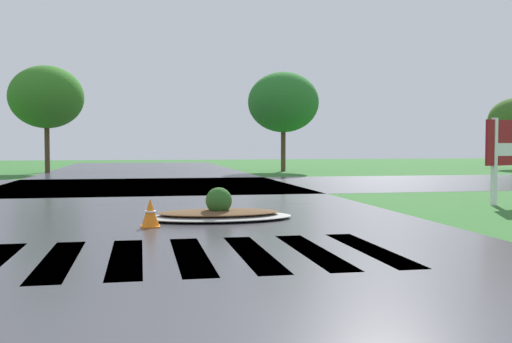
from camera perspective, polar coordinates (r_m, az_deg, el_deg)
The scene contains 6 objects.
asphalt_roadway at distance 14.32m, azimuth -9.90°, elevation -3.79°, with size 11.28×80.00×0.01m, color #35353A.
asphalt_cross_road at distance 23.61m, azimuth -10.30°, elevation -1.32°, with size 90.00×10.15×0.01m, color #35353A.
crosswalk_stripes at distance 8.64m, azimuth -9.22°, elevation -7.96°, with size 6.75×3.07×0.01m.
median_island at distance 12.71m, azimuth -3.55°, elevation -3.95°, with size 3.13×1.70×0.68m.
traffic_cone at distance 11.67m, azimuth -10.00°, elevation -3.95°, with size 0.36×0.36×0.55m.
background_treeline at distance 35.32m, azimuth -10.33°, elevation 6.21°, with size 47.45×4.93×6.04m.
Camera 1 is at (-0.24, -4.23, 1.57)m, focal length 42.13 mm.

